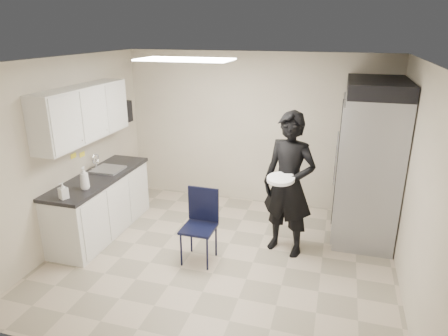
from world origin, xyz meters
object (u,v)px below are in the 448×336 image
(folding_chair, at_px, (199,229))
(man_tuxedo, at_px, (289,185))
(lower_counter, at_px, (101,206))
(commercial_fridge, at_px, (368,167))

(folding_chair, relative_size, man_tuxedo, 0.48)
(folding_chair, distance_m, man_tuxedo, 1.32)
(lower_counter, distance_m, folding_chair, 1.72)
(commercial_fridge, bearing_deg, man_tuxedo, -140.87)
(commercial_fridge, relative_size, man_tuxedo, 1.07)
(lower_counter, xyz_separation_m, folding_chair, (1.68, -0.35, 0.05))
(man_tuxedo, bearing_deg, lower_counter, -157.07)
(man_tuxedo, bearing_deg, commercial_fridge, 57.11)
(commercial_fridge, distance_m, man_tuxedo, 1.33)
(lower_counter, height_order, man_tuxedo, man_tuxedo)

